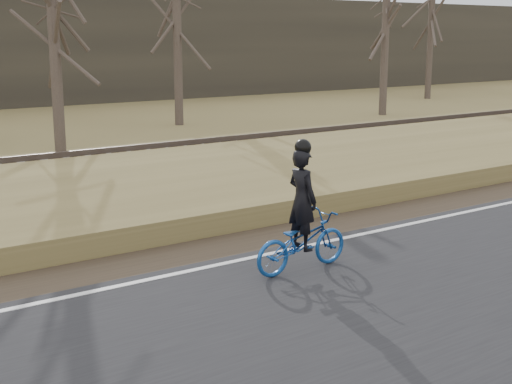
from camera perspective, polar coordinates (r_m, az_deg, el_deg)
ground at (r=13.96m, az=11.57°, el=-3.22°), size 120.00×120.00×0.00m
edge_line at (r=14.08m, az=10.99°, el=-2.79°), size 120.00×0.12×0.01m
shoulder at (r=14.78m, az=8.21°, el=-2.14°), size 120.00×1.60×0.04m
embankment at (r=16.98m, az=1.32°, el=0.58°), size 120.00×5.00×0.44m
ballast at (r=20.11m, az=-5.10°, el=2.42°), size 120.00×3.00×0.45m
railroad at (r=20.06m, az=-5.12°, el=3.28°), size 120.00×2.40×0.29m
cyclist at (r=11.22m, az=3.68°, el=-3.03°), size 1.77×0.65×2.10m
bare_tree_near_left at (r=23.71m, az=-15.83°, el=11.34°), size 0.36×0.36×6.88m
bare_tree_center at (r=30.15m, az=-6.32°, el=12.58°), size 0.36×0.36×7.64m
bare_tree_right at (r=34.39m, az=10.30°, el=12.05°), size 0.36×0.36×7.17m
bare_tree_far_right at (r=43.88m, az=13.85°, el=13.14°), size 0.36×0.36×9.01m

